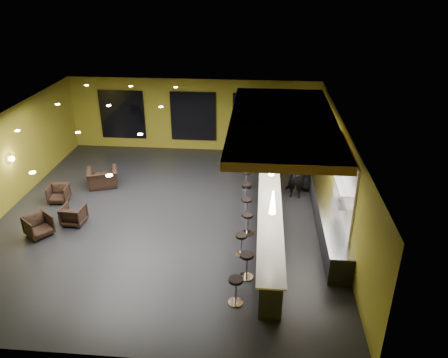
# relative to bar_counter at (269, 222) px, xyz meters

# --- Properties ---
(floor) EXTENTS (12.00, 13.00, 0.10)m
(floor) POSITION_rel_bar_counter_xyz_m (-3.65, 1.00, -0.55)
(floor) COLOR black
(floor) RESTS_ON ground
(ceiling) EXTENTS (12.00, 13.00, 0.10)m
(ceiling) POSITION_rel_bar_counter_xyz_m (-3.65, 1.00, 3.05)
(ceiling) COLOR black
(wall_back) EXTENTS (12.00, 0.10, 3.50)m
(wall_back) POSITION_rel_bar_counter_xyz_m (-3.65, 7.55, 1.25)
(wall_back) COLOR olive
(wall_back) RESTS_ON floor
(wall_front) EXTENTS (12.00, 0.10, 3.50)m
(wall_front) POSITION_rel_bar_counter_xyz_m (-3.65, -5.55, 1.25)
(wall_front) COLOR olive
(wall_front) RESTS_ON floor
(wall_left) EXTENTS (0.10, 13.00, 3.50)m
(wall_left) POSITION_rel_bar_counter_xyz_m (-9.70, 1.00, 1.25)
(wall_left) COLOR olive
(wall_left) RESTS_ON floor
(wall_right) EXTENTS (0.10, 13.00, 3.50)m
(wall_right) POSITION_rel_bar_counter_xyz_m (2.40, 1.00, 1.25)
(wall_right) COLOR olive
(wall_right) RESTS_ON floor
(wood_soffit) EXTENTS (3.60, 8.00, 0.28)m
(wood_soffit) POSITION_rel_bar_counter_xyz_m (0.35, 2.00, 2.86)
(wood_soffit) COLOR olive
(wood_soffit) RESTS_ON ceiling
(window_left) EXTENTS (2.20, 0.06, 2.40)m
(window_left) POSITION_rel_bar_counter_xyz_m (-7.15, 7.44, 1.20)
(window_left) COLOR black
(window_left) RESTS_ON wall_back
(window_center) EXTENTS (2.20, 0.06, 2.40)m
(window_center) POSITION_rel_bar_counter_xyz_m (-3.65, 7.44, 1.20)
(window_center) COLOR black
(window_center) RESTS_ON wall_back
(window_right) EXTENTS (2.20, 0.06, 2.40)m
(window_right) POSITION_rel_bar_counter_xyz_m (-0.65, 7.44, 1.20)
(window_right) COLOR black
(window_right) RESTS_ON wall_back
(tile_backsplash) EXTENTS (0.06, 3.20, 2.40)m
(tile_backsplash) POSITION_rel_bar_counter_xyz_m (2.31, 0.00, 1.50)
(tile_backsplash) COLOR white
(tile_backsplash) RESTS_ON wall_right
(bar_counter) EXTENTS (0.60, 8.00, 1.00)m
(bar_counter) POSITION_rel_bar_counter_xyz_m (0.00, 0.00, 0.00)
(bar_counter) COLOR black
(bar_counter) RESTS_ON floor
(bar_top) EXTENTS (0.78, 8.10, 0.05)m
(bar_top) POSITION_rel_bar_counter_xyz_m (0.00, 0.00, 0.52)
(bar_top) COLOR white
(bar_top) RESTS_ON bar_counter
(prep_counter) EXTENTS (0.70, 6.00, 0.86)m
(prep_counter) POSITION_rel_bar_counter_xyz_m (2.00, 0.50, -0.07)
(prep_counter) COLOR black
(prep_counter) RESTS_ON floor
(prep_top) EXTENTS (0.72, 6.00, 0.03)m
(prep_top) POSITION_rel_bar_counter_xyz_m (2.00, 0.50, 0.39)
(prep_top) COLOR silver
(prep_top) RESTS_ON prep_counter
(wall_shelf_lower) EXTENTS (0.30, 1.50, 0.03)m
(wall_shelf_lower) POSITION_rel_bar_counter_xyz_m (2.17, -0.20, 1.10)
(wall_shelf_lower) COLOR silver
(wall_shelf_lower) RESTS_ON wall_right
(wall_shelf_upper) EXTENTS (0.30, 1.50, 0.03)m
(wall_shelf_upper) POSITION_rel_bar_counter_xyz_m (2.17, -0.20, 1.55)
(wall_shelf_upper) COLOR silver
(wall_shelf_upper) RESTS_ON wall_right
(column) EXTENTS (0.60, 0.60, 3.50)m
(column) POSITION_rel_bar_counter_xyz_m (0.00, 4.60, 1.25)
(column) COLOR olive
(column) RESTS_ON floor
(wall_sconce) EXTENTS (0.22, 0.22, 0.22)m
(wall_sconce) POSITION_rel_bar_counter_xyz_m (-9.53, 1.50, 1.30)
(wall_sconce) COLOR #FFE5B2
(wall_sconce) RESTS_ON wall_left
(pendant_0) EXTENTS (0.20, 0.20, 0.70)m
(pendant_0) POSITION_rel_bar_counter_xyz_m (0.00, -2.00, 1.85)
(pendant_0) COLOR white
(pendant_0) RESTS_ON wood_soffit
(pendant_1) EXTENTS (0.20, 0.20, 0.70)m
(pendant_1) POSITION_rel_bar_counter_xyz_m (0.00, 0.50, 1.85)
(pendant_1) COLOR white
(pendant_1) RESTS_ON wood_soffit
(pendant_2) EXTENTS (0.20, 0.20, 0.70)m
(pendant_2) POSITION_rel_bar_counter_xyz_m (0.00, 3.00, 1.85)
(pendant_2) COLOR white
(pendant_2) RESTS_ON wood_soffit
(staff_a) EXTENTS (0.70, 0.52, 1.75)m
(staff_a) POSITION_rel_bar_counter_xyz_m (1.06, 2.81, 0.37)
(staff_a) COLOR black
(staff_a) RESTS_ON floor
(staff_b) EXTENTS (0.94, 0.77, 1.81)m
(staff_b) POSITION_rel_bar_counter_xyz_m (1.14, 3.43, 0.40)
(staff_b) COLOR black
(staff_b) RESTS_ON floor
(staff_c) EXTENTS (0.79, 0.56, 1.51)m
(staff_c) POSITION_rel_bar_counter_xyz_m (1.53, 3.42, 0.26)
(staff_c) COLOR black
(staff_c) RESTS_ON floor
(armchair_a) EXTENTS (1.11, 1.10, 0.73)m
(armchair_a) POSITION_rel_bar_counter_xyz_m (-7.71, -0.70, -0.14)
(armchair_a) COLOR black
(armchair_a) RESTS_ON floor
(armchair_b) EXTENTS (0.78, 0.80, 0.70)m
(armchair_b) POSITION_rel_bar_counter_xyz_m (-6.83, 0.14, -0.15)
(armchair_b) COLOR black
(armchair_b) RESTS_ON floor
(armchair_c) EXTENTS (0.80, 0.82, 0.67)m
(armchair_c) POSITION_rel_bar_counter_xyz_m (-8.05, 1.65, -0.16)
(armchair_c) COLOR black
(armchair_c) RESTS_ON floor
(armchair_d) EXTENTS (1.45, 1.36, 0.77)m
(armchair_d) POSITION_rel_bar_counter_xyz_m (-6.80, 3.06, -0.12)
(armchair_d) COLOR black
(armchair_d) RESTS_ON floor
(bar_stool_0) EXTENTS (0.41, 0.41, 0.81)m
(bar_stool_0) POSITION_rel_bar_counter_xyz_m (-0.91, -3.44, 0.02)
(bar_stool_0) COLOR silver
(bar_stool_0) RESTS_ON floor
(bar_stool_1) EXTENTS (0.42, 0.42, 0.82)m
(bar_stool_1) POSITION_rel_bar_counter_xyz_m (-0.67, -2.34, 0.03)
(bar_stool_1) COLOR silver
(bar_stool_1) RESTS_ON floor
(bar_stool_2) EXTENTS (0.38, 0.38, 0.74)m
(bar_stool_2) POSITION_rel_bar_counter_xyz_m (-0.88, -1.24, -0.02)
(bar_stool_2) COLOR silver
(bar_stool_2) RESTS_ON floor
(bar_stool_3) EXTENTS (0.38, 0.38, 0.75)m
(bar_stool_3) POSITION_rel_bar_counter_xyz_m (-0.73, -0.01, -0.02)
(bar_stool_3) COLOR silver
(bar_stool_3) RESTS_ON floor
(bar_stool_4) EXTENTS (0.36, 0.36, 0.71)m
(bar_stool_4) POSITION_rel_bar_counter_xyz_m (-0.80, 1.13, -0.04)
(bar_stool_4) COLOR silver
(bar_stool_4) RESTS_ON floor
(bar_stool_5) EXTENTS (0.36, 0.36, 0.71)m
(bar_stool_5) POSITION_rel_bar_counter_xyz_m (-0.87, 2.34, -0.04)
(bar_stool_5) COLOR silver
(bar_stool_5) RESTS_ON floor
(bar_stool_6) EXTENTS (0.37, 0.37, 0.73)m
(bar_stool_6) POSITION_rel_bar_counter_xyz_m (-0.90, 3.42, -0.03)
(bar_stool_6) COLOR silver
(bar_stool_6) RESTS_ON floor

